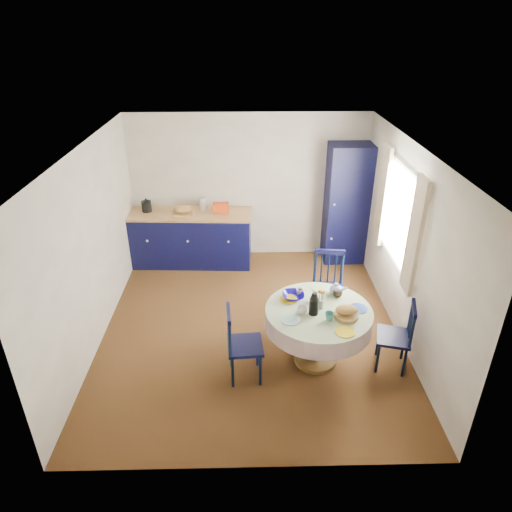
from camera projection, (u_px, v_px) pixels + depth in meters
The scene contains 17 objects.
floor at pixel (251, 326), 6.37m from camera, with size 4.50×4.50×0.00m, color black.
ceiling at pixel (250, 148), 5.20m from camera, with size 4.50×4.50×0.00m, color white.
wall_back at pixel (249, 187), 7.77m from camera, with size 4.00×0.02×2.50m, color white.
wall_left at pixel (92, 248), 5.74m from camera, with size 0.02×4.50×2.50m, color white.
wall_right at pixel (406, 245), 5.83m from camera, with size 0.02×4.50×2.50m, color white.
window at pixel (399, 216), 5.96m from camera, with size 0.10×1.74×1.45m.
kitchen_counter at pixel (191, 237), 7.80m from camera, with size 2.12×0.75×1.17m.
pantry_cabinet at pixel (347, 204), 7.69m from camera, with size 0.73×0.53×2.04m.
dining_table at pixel (319, 318), 5.43m from camera, with size 1.27×1.27×1.05m.
chair_left at pixel (242, 344), 5.27m from camera, with size 0.43×0.45×0.94m.
chair_far at pixel (328, 287), 6.31m from camera, with size 0.51×0.49×1.02m.
chair_right at pixel (397, 336), 5.44m from camera, with size 0.48×0.49×0.90m.
mug_a at pixel (302, 310), 5.30m from camera, with size 0.11×0.11×0.09m, color silver.
mug_b at pixel (329, 316), 5.18m from camera, with size 0.10×0.10×0.10m, color teal.
mug_c at pixel (338, 293), 5.61m from camera, with size 0.12×0.12×0.09m, color black.
mug_d at pixel (300, 292), 5.65m from camera, with size 0.09×0.09×0.08m, color silver.
cobalt_bowl at pixel (293, 296), 5.59m from camera, with size 0.27×0.27×0.07m, color #0E0477.
Camera 1 is at (-0.05, -5.17, 3.84)m, focal length 32.00 mm.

